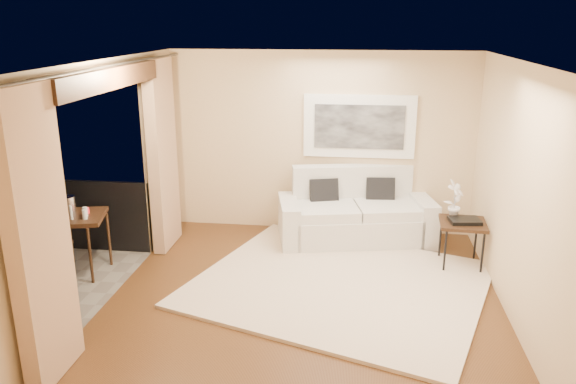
% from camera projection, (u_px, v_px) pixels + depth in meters
% --- Properties ---
extents(floor, '(5.00, 5.00, 0.00)m').
position_uv_depth(floor, '(303.00, 306.00, 6.38)').
color(floor, '#573519').
rests_on(floor, ground).
extents(room_shell, '(5.00, 6.40, 5.00)m').
position_uv_depth(room_shell, '(103.00, 78.00, 5.89)').
color(room_shell, white).
rests_on(room_shell, ground).
extents(balcony, '(1.81, 2.60, 1.17)m').
position_uv_depth(balcony, '(29.00, 275.00, 6.72)').
color(balcony, '#605B56').
rests_on(balcony, ground).
extents(curtains, '(0.16, 4.80, 2.64)m').
position_uv_depth(curtains, '(115.00, 186.00, 6.24)').
color(curtains, tan).
rests_on(curtains, ground).
extents(artwork, '(1.62, 0.07, 0.92)m').
position_uv_depth(artwork, '(359.00, 127.00, 8.16)').
color(artwork, white).
rests_on(artwork, room_shell).
extents(rug, '(4.07, 3.81, 0.04)m').
position_uv_depth(rug, '(339.00, 284.00, 6.85)').
color(rug, beige).
rests_on(rug, floor).
extents(sofa, '(2.34, 1.37, 1.05)m').
position_uv_depth(sofa, '(355.00, 216.00, 8.19)').
color(sofa, silver).
rests_on(sofa, floor).
extents(side_table, '(0.61, 0.61, 0.63)m').
position_uv_depth(side_table, '(463.00, 226.00, 7.21)').
color(side_table, '#321D10').
rests_on(side_table, floor).
extents(tray, '(0.41, 0.33, 0.05)m').
position_uv_depth(tray, '(465.00, 221.00, 7.17)').
color(tray, black).
rests_on(tray, side_table).
extents(orchid, '(0.32, 0.32, 0.51)m').
position_uv_depth(orchid, '(455.00, 199.00, 7.26)').
color(orchid, white).
rests_on(orchid, side_table).
extents(bistro_table, '(0.80, 0.80, 0.78)m').
position_uv_depth(bistro_table, '(77.00, 222.00, 7.02)').
color(bistro_table, '#321D10').
rests_on(bistro_table, balcony).
extents(balcony_chair_far, '(0.42, 0.43, 0.86)m').
position_uv_depth(balcony_chair_far, '(50.00, 242.00, 6.89)').
color(balcony_chair_far, '#321D10').
rests_on(balcony_chair_far, balcony).
extents(ice_bucket, '(0.18, 0.18, 0.20)m').
position_uv_depth(ice_bucket, '(69.00, 204.00, 7.10)').
color(ice_bucket, white).
rests_on(ice_bucket, bistro_table).
extents(candle, '(0.06, 0.06, 0.07)m').
position_uv_depth(candle, '(87.00, 211.00, 7.06)').
color(candle, red).
rests_on(candle, bistro_table).
extents(vase, '(0.04, 0.04, 0.18)m').
position_uv_depth(vase, '(71.00, 213.00, 6.82)').
color(vase, silver).
rests_on(vase, bistro_table).
extents(glass_a, '(0.06, 0.06, 0.12)m').
position_uv_depth(glass_a, '(85.00, 214.00, 6.85)').
color(glass_a, silver).
rests_on(glass_a, bistro_table).
extents(glass_b, '(0.06, 0.06, 0.12)m').
position_uv_depth(glass_b, '(85.00, 212.00, 6.94)').
color(glass_b, white).
rests_on(glass_b, bistro_table).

